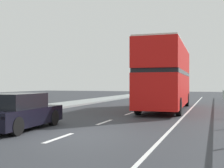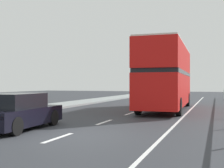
% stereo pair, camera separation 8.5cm
% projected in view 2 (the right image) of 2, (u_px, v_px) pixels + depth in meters
% --- Properties ---
extents(ground_plane, '(74.69, 120.00, 0.10)m').
position_uv_depth(ground_plane, '(66.00, 137.00, 10.12)').
color(ground_plane, '#2F3238').
extents(lane_paint_markings, '(3.28, 46.00, 0.01)m').
position_uv_depth(lane_paint_markings, '(165.00, 113.00, 17.54)').
color(lane_paint_markings, silver).
rests_on(lane_paint_markings, ground).
extents(double_decker_bus_red, '(2.74, 10.48, 4.28)m').
position_uv_depth(double_decker_bus_red, '(167.00, 76.00, 19.98)').
color(double_decker_bus_red, red).
rests_on(double_decker_bus_red, ground).
extents(hatchback_car_near, '(1.90, 4.08, 1.37)m').
position_uv_depth(hatchback_car_near, '(17.00, 112.00, 11.40)').
color(hatchback_car_near, black).
rests_on(hatchback_car_near, ground).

